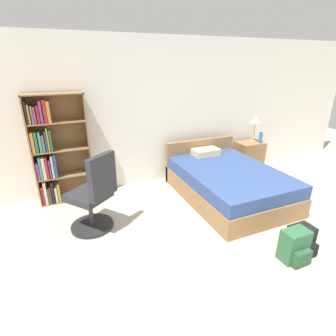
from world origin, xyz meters
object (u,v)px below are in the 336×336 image
bed (226,182)px  backpack_green (295,246)px  nightstand (249,156)px  water_bottle (261,138)px  backpack_black (301,240)px  bookshelf (53,152)px  office_chair (94,197)px  table_lamp (255,121)px

bed → backpack_green: bearing=-96.7°
nightstand → backpack_green: bearing=-118.5°
water_bottle → backpack_black: (-1.33, -2.32, -0.55)m
bookshelf → office_chair: bearing=-68.3°
nightstand → backpack_black: nightstand is taller
nightstand → backpack_black: bearing=-115.7°
table_lamp → backpack_black: table_lamp is taller
backpack_black → bed: bearing=89.9°
nightstand → bed: bearing=-144.0°
office_chair → backpack_black: (2.21, -1.46, -0.34)m
nightstand → water_bottle: water_bottle is taller
table_lamp → water_bottle: (0.10, -0.11, -0.34)m
bookshelf → bed: bookshelf is taller
bed → nightstand: size_ratio=3.39×
office_chair → water_bottle: office_chair is taller
office_chair → water_bottle: bearing=13.8°
bed → nightstand: bed is taller
bed → backpack_black: bearing=-90.1°
nightstand → water_bottle: bearing=-31.2°
office_chair → bed: bearing=3.1°
backpack_green → water_bottle: bearing=57.6°
bookshelf → backpack_black: bookshelf is taller
bed → backpack_green: size_ratio=5.29×
bookshelf → office_chair: 1.21m
office_chair → table_lamp: size_ratio=2.02×
table_lamp → backpack_green: size_ratio=1.43×
office_chair → backpack_black: size_ratio=3.29×
office_chair → table_lamp: 3.61m
table_lamp → water_bottle: bearing=-48.0°
backpack_green → office_chair: bearing=142.8°
nightstand → water_bottle: 0.45m
water_bottle → nightstand: bearing=148.8°
table_lamp → water_bottle: table_lamp is taller
bed → office_chair: office_chair is taller
table_lamp → water_bottle: 0.37m
water_bottle → backpack_black: bearing=-119.8°
nightstand → backpack_black: 2.69m
nightstand → backpack_black: (-1.16, -2.42, -0.14)m
bookshelf → backpack_black: 3.72m
bed → office_chair: 2.22m
bed → table_lamp: 1.69m
nightstand → table_lamp: bearing=8.0°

